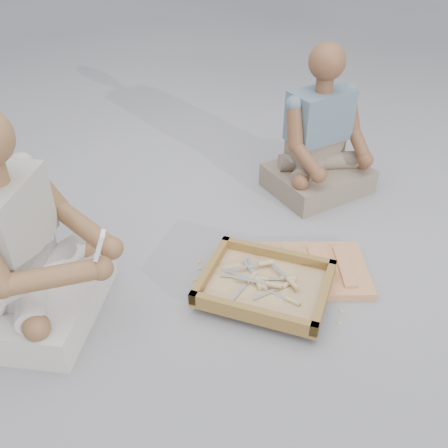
{
  "coord_description": "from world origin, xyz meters",
  "views": [
    {
      "loc": [
        -0.08,
        -1.6,
        1.58
      ],
      "look_at": [
        -0.1,
        0.21,
        0.3
      ],
      "focal_mm": 40.0,
      "sensor_mm": 36.0,
      "label": 1
    }
  ],
  "objects_px": {
    "tool_tray": "(265,285)",
    "companion": "(320,145)",
    "carved_panel": "(305,270)",
    "craftsman": "(26,255)"
  },
  "relations": [
    {
      "from": "carved_panel",
      "to": "companion",
      "type": "distance_m",
      "value": 0.85
    },
    {
      "from": "tool_tray",
      "to": "companion",
      "type": "relative_size",
      "value": 0.78
    },
    {
      "from": "carved_panel",
      "to": "craftsman",
      "type": "xyz_separation_m",
      "value": [
        -1.18,
        -0.27,
        0.3
      ]
    },
    {
      "from": "carved_panel",
      "to": "tool_tray",
      "type": "relative_size",
      "value": 0.88
    },
    {
      "from": "carved_panel",
      "to": "tool_tray",
      "type": "distance_m",
      "value": 0.26
    },
    {
      "from": "companion",
      "to": "craftsman",
      "type": "bearing_deg",
      "value": 7.21
    },
    {
      "from": "carved_panel",
      "to": "companion",
      "type": "bearing_deg",
      "value": 78.73
    },
    {
      "from": "tool_tray",
      "to": "companion",
      "type": "height_order",
      "value": "companion"
    },
    {
      "from": "carved_panel",
      "to": "companion",
      "type": "relative_size",
      "value": 0.69
    },
    {
      "from": "companion",
      "to": "tool_tray",
      "type": "bearing_deg",
      "value": 37.94
    }
  ]
}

